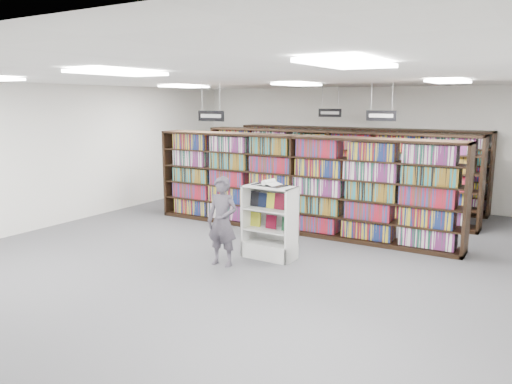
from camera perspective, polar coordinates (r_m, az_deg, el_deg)
The scene contains 18 objects.
floor at distance 9.34m, azimuth -1.04°, elevation -7.19°, with size 12.00×12.00×0.00m, color #48474C.
ceiling at distance 8.92m, azimuth -1.11°, elevation 12.83°, with size 10.00×12.00×0.10m, color white.
wall_back at distance 14.40m, azimuth 11.73°, elevation 5.28°, with size 10.00×0.10×3.20m, color white.
wall_left at distance 12.37m, azimuth -21.17°, elevation 4.01°, with size 0.10×12.00×3.20m, color white.
bookshelf_row_near at distance 10.80m, azimuth 4.57°, elevation 0.91°, with size 7.00×0.60×2.10m.
bookshelf_row_mid at distance 12.61m, azimuth 8.62°, elevation 2.17°, with size 7.00×0.60×2.10m.
bookshelf_row_far at distance 14.18m, azimuth 11.25°, elevation 2.99°, with size 7.00×0.60×2.10m.
aisle_sign_left at distance 10.58m, azimuth -5.16°, elevation 8.77°, with size 0.65×0.02×0.80m.
aisle_sign_right at distance 11.04m, azimuth 14.11°, elevation 8.56°, with size 0.65×0.02×0.80m.
aisle_sign_center at distance 13.60m, azimuth 8.44°, elevation 9.03°, with size 0.65×0.02×0.80m.
troffer_front_center at distance 6.57m, azimuth -15.49°, elevation 13.02°, with size 0.60×1.20×0.04m, color white.
troffer_front_right at distance 4.88m, azimuth 10.52°, elevation 14.28°, with size 0.60×1.20×0.04m, color white.
troffer_back_left at distance 12.29m, azimuth -8.19°, elevation 11.85°, with size 0.60×1.20×0.04m, color white.
troffer_back_center at distance 10.66m, azimuth 4.73°, elevation 12.17°, with size 0.60×1.20×0.04m, color white.
troffer_back_right at distance 9.72m, azimuth 21.16°, elevation 11.71°, with size 0.60×1.20×0.04m, color white.
endcap_display at distance 9.08m, azimuth 1.68°, elevation -4.70°, with size 0.96×0.50×1.33m.
open_book at distance 8.92m, azimuth 1.52°, elevation 0.96°, with size 0.64×0.43×0.13m.
shopper at distance 8.60m, azimuth -3.87°, elevation -3.38°, with size 0.57×0.37×1.55m, color #4D4853.
Camera 1 is at (4.72, -7.56, 2.81)m, focal length 35.00 mm.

